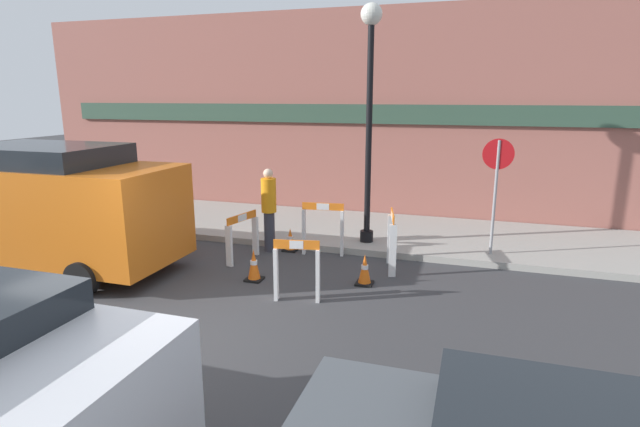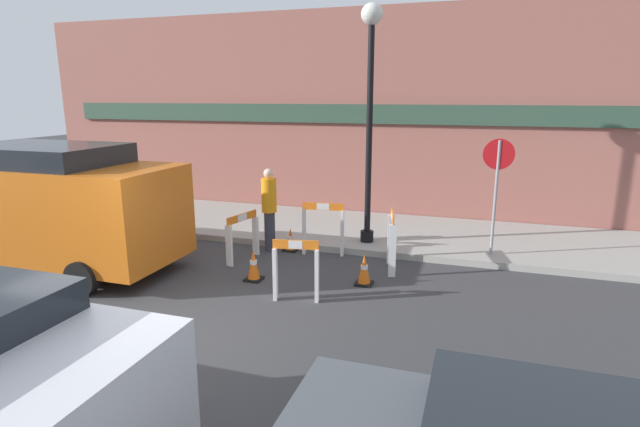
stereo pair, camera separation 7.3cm
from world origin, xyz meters
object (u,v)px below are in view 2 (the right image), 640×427
Objects in this scene: streetlamp_post at (370,93)px; stop_sign at (497,178)px; person_worker at (269,207)px; work_van at (48,202)px.

streetlamp_post is 3.07m from stop_sign.
work_van is at bearing -113.46° from person_worker.
streetlamp_post reaches higher than stop_sign.
stop_sign is (2.60, -0.11, -1.63)m from streetlamp_post.
stop_sign reaches higher than person_worker.
streetlamp_post is 0.97× the size of work_van.
streetlamp_post is 6.66m from work_van.
streetlamp_post is 3.17m from person_worker.
person_worker is at bearing 4.54° from stop_sign.
streetlamp_post is at bearing -7.50° from stop_sign.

